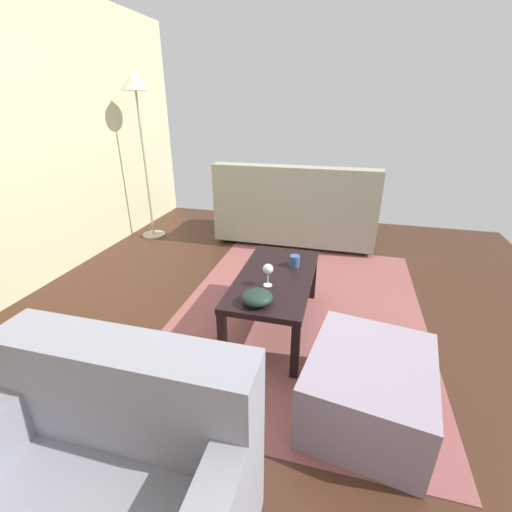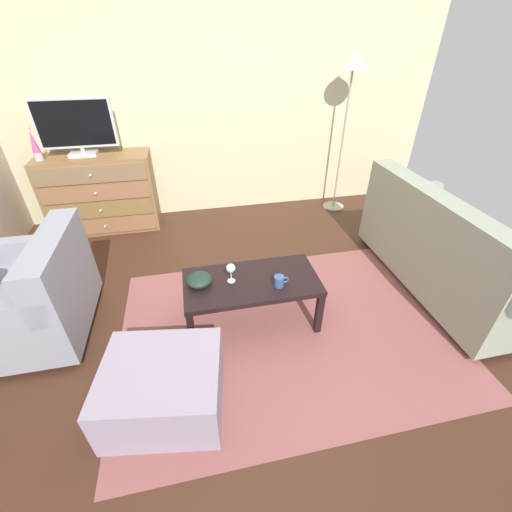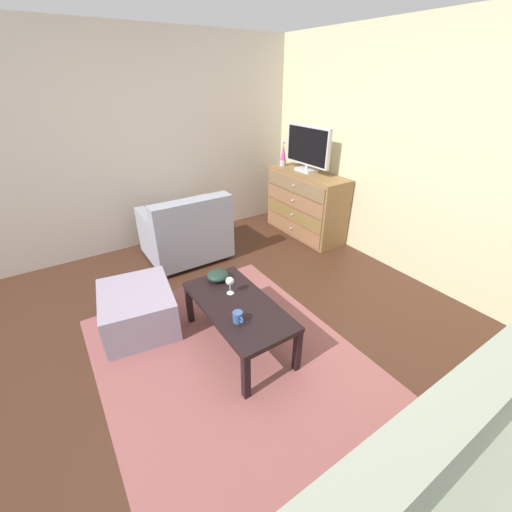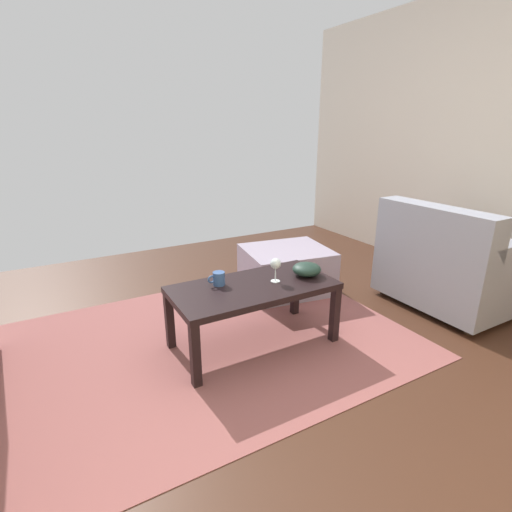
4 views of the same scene
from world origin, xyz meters
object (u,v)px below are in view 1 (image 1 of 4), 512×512
Objects in this scene: mug at (230,271)px; couch_large at (326,241)px; bowl_decorative at (225,300)px; standing_lamp at (115,122)px; wine_glass at (227,281)px; coffee_table at (232,287)px; ottoman at (279,380)px.

couch_large reaches higher than mug.
bowl_decorative is at bearing 178.62° from couch_large.
standing_lamp is (-0.86, 2.09, 1.24)m from couch_large.
wine_glass is 2.48m from standing_lamp.
bowl_decorative is 2.06m from couch_large.
standing_lamp is (0.79, 1.85, 1.21)m from coffee_table.
wine_glass is at bearing -152.41° from mug.
mug is (0.07, 0.05, 0.09)m from coffee_table.
couch_large is (2.06, -0.05, -0.12)m from bowl_decorative.
wine_glass is 0.15m from bowl_decorative.
wine_glass is at bearing 56.08° from ottoman.
mug is 0.53m from bowl_decorative.
wine_glass is (-0.28, -0.13, 0.17)m from coffee_table.
couch_large is at bearing -10.33° from mug.
couch_large is at bearing 10.56° from ottoman.
couch_large reaches higher than wine_glass.
couch_large is 2.58m from standing_lamp.
mug reaches higher than ottoman.
standing_lamp is at bearing 68.02° from mug.
bowl_decorative is at bearing -120.39° from standing_lamp.
ottoman is at bearing -169.44° from couch_large.
wine_glass is 0.73m from ottoman.
standing_lamp is (1.07, 1.98, 1.04)m from wine_glass.
coffee_table is 6.43× the size of wine_glass.
coffee_table is 0.45m from bowl_decorative.
ottoman is (-0.64, -0.66, -0.18)m from coffee_table.
mug is 0.61× the size of bowl_decorative.
coffee_table is 1.44× the size of ottoman.
couch_large reaches higher than bowl_decorative.
couch_large is 2.79× the size of ottoman.
bowl_decorative is at bearing 63.41° from ottoman.
coffee_table is 1.67m from couch_large.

